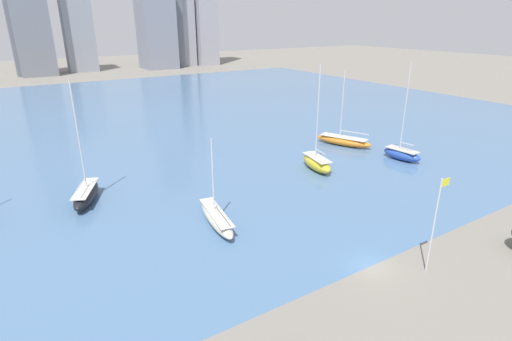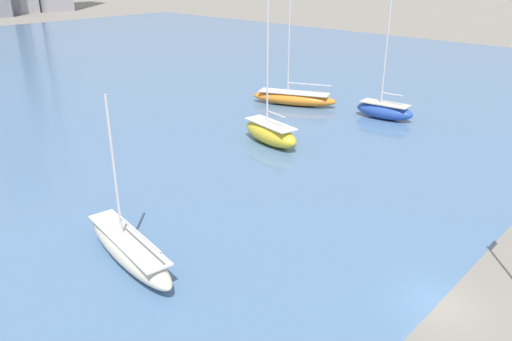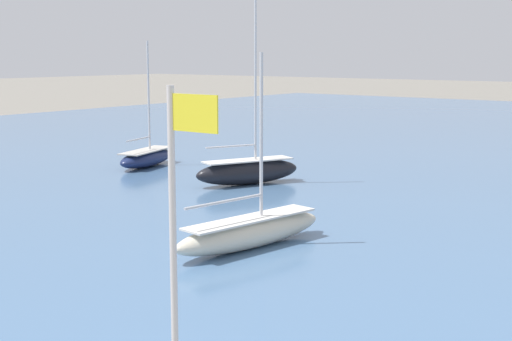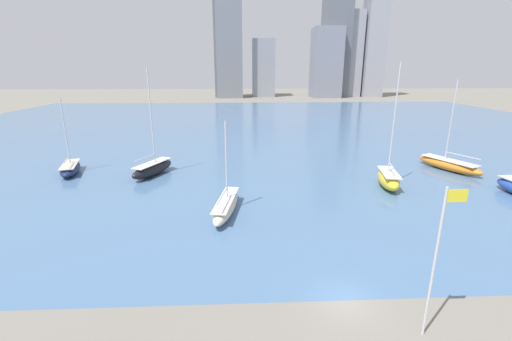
# 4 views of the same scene
# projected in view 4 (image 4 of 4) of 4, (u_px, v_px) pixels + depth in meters

# --- Properties ---
(ground_plane) EXTENTS (500.00, 500.00, 0.00)m
(ground_plane) POSITION_uv_depth(u_px,v_px,m) (344.00, 300.00, 23.13)
(ground_plane) COLOR gray
(harbor_water) EXTENTS (180.00, 140.00, 0.00)m
(harbor_water) POSITION_uv_depth(u_px,v_px,m) (266.00, 128.00, 90.12)
(harbor_water) COLOR #4C7099
(harbor_water) RESTS_ON ground_plane
(flag_pole) EXTENTS (1.24, 0.14, 9.23)m
(flag_pole) POSITION_uv_depth(u_px,v_px,m) (437.00, 258.00, 18.75)
(flag_pole) COLOR silver
(flag_pole) RESTS_ON ground_plane
(distant_city_skyline) EXTENTS (89.93, 21.44, 74.22)m
(distant_city_skyline) POSITION_uv_depth(u_px,v_px,m) (320.00, 42.00, 180.78)
(distant_city_skyline) COLOR slate
(distant_city_skyline) RESTS_ON ground_plane
(sailboat_cream) EXTENTS (3.43, 9.98, 9.90)m
(sailboat_cream) POSITION_uv_depth(u_px,v_px,m) (226.00, 205.00, 36.96)
(sailboat_cream) COLOR beige
(sailboat_cream) RESTS_ON harbor_water
(sailboat_navy) EXTENTS (4.48, 8.22, 10.98)m
(sailboat_navy) POSITION_uv_depth(u_px,v_px,m) (70.00, 168.00, 50.88)
(sailboat_navy) COLOR #19234C
(sailboat_navy) RESTS_ON harbor_water
(sailboat_yellow) EXTENTS (3.73, 7.56, 15.81)m
(sailboat_yellow) POSITION_uv_depth(u_px,v_px,m) (388.00, 179.00, 44.95)
(sailboat_yellow) COLOR yellow
(sailboat_yellow) RESTS_ON harbor_water
(sailboat_orange) EXTENTS (6.52, 10.63, 13.50)m
(sailboat_orange) POSITION_uv_depth(u_px,v_px,m) (449.00, 164.00, 52.53)
(sailboat_orange) COLOR orange
(sailboat_orange) RESTS_ON harbor_water
(sailboat_black) EXTENTS (5.50, 8.74, 15.34)m
(sailboat_black) POSITION_uv_depth(u_px,v_px,m) (153.00, 168.00, 49.94)
(sailboat_black) COLOR black
(sailboat_black) RESTS_ON harbor_water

